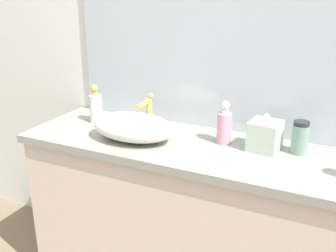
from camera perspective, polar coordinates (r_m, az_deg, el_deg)
name	(u,v)px	position (r m, az deg, el deg)	size (l,w,h in m)	color
bathroom_wall_rear	(241,39)	(1.94, 10.57, 12.33)	(6.00, 0.06, 2.60)	silver
vanity_counter	(200,225)	(2.00, 4.66, -14.18)	(1.76, 0.52, 0.85)	beige
wall_mirror_panel	(225,33)	(1.92, 8.32, 13.24)	(1.61, 0.01, 0.96)	#B2BCC6
sink_basin	(133,127)	(1.86, -5.10, -0.12)	(0.42, 0.26, 0.12)	silver
faucet	(147,109)	(1.96, -3.02, 2.47)	(0.03, 0.15, 0.19)	gold
soap_dispenser	(224,126)	(1.82, 8.19, 0.06)	(0.07, 0.07, 0.20)	pink
lotion_bottle	(300,138)	(1.79, 18.67, -1.62)	(0.07, 0.07, 0.15)	gray
spray_can	(96,107)	(2.12, -10.49, 2.79)	(0.07, 0.07, 0.21)	white
tissue_box	(265,134)	(1.78, 13.94, -1.17)	(0.14, 0.14, 0.17)	beige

